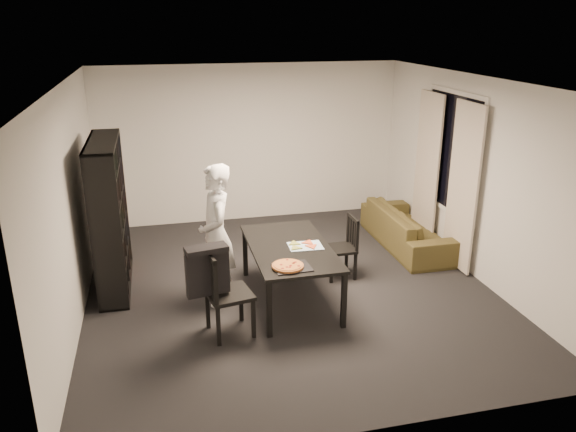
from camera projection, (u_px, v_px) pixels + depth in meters
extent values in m
cube|color=black|center=(289.00, 287.00, 7.23)|extent=(5.00, 5.50, 0.01)
cube|color=white|center=(289.00, 81.00, 6.36)|extent=(5.00, 5.50, 0.01)
cube|color=silver|center=(250.00, 144.00, 9.32)|extent=(5.00, 0.01, 2.60)
cube|color=silver|center=(373.00, 293.00, 4.28)|extent=(5.00, 0.01, 2.60)
cube|color=silver|center=(71.00, 206.00, 6.25)|extent=(0.01, 5.50, 2.60)
cube|color=silver|center=(474.00, 178.00, 7.34)|extent=(0.01, 5.50, 2.60)
cube|color=black|center=(452.00, 153.00, 7.82)|extent=(0.02, 1.40, 1.60)
cube|color=white|center=(451.00, 153.00, 7.82)|extent=(0.03, 1.52, 1.72)
cube|color=beige|center=(463.00, 187.00, 7.45)|extent=(0.03, 0.70, 2.25)
cube|color=beige|center=(427.00, 168.00, 8.40)|extent=(0.03, 0.70, 2.25)
cube|color=black|center=(110.00, 215.00, 6.99)|extent=(0.35, 1.50, 1.90)
cube|color=black|center=(290.00, 248.00, 6.71)|extent=(0.93, 1.68, 0.04)
cube|color=black|center=(269.00, 309.00, 6.00)|extent=(0.06, 0.06, 0.66)
cube|color=black|center=(344.00, 301.00, 6.19)|extent=(0.06, 0.06, 0.66)
cube|color=black|center=(245.00, 252.00, 7.46)|extent=(0.06, 0.06, 0.66)
cube|color=black|center=(306.00, 247.00, 7.64)|extent=(0.06, 0.06, 0.66)
cube|color=black|center=(229.00, 294.00, 6.04)|extent=(0.54, 0.54, 0.04)
cube|color=black|center=(210.00, 275.00, 5.87)|extent=(0.13, 0.46, 0.49)
cube|color=black|center=(209.00, 256.00, 5.79)|extent=(0.11, 0.43, 0.05)
cube|color=black|center=(253.00, 319.00, 6.03)|extent=(0.04, 0.04, 0.45)
cube|color=black|center=(241.00, 303.00, 6.36)|extent=(0.04, 0.04, 0.45)
cube|color=black|center=(218.00, 327.00, 5.87)|extent=(0.04, 0.04, 0.45)
cube|color=black|center=(208.00, 310.00, 6.21)|extent=(0.04, 0.04, 0.45)
cube|color=black|center=(340.00, 249.00, 7.41)|extent=(0.39, 0.39, 0.04)
cube|color=black|center=(353.00, 232.00, 7.38)|extent=(0.05, 0.39, 0.41)
cube|color=black|center=(353.00, 218.00, 7.31)|extent=(0.04, 0.37, 0.05)
cube|color=black|center=(323.00, 259.00, 7.59)|extent=(0.04, 0.04, 0.38)
cube|color=black|center=(331.00, 269.00, 7.29)|extent=(0.04, 0.04, 0.38)
cube|color=black|center=(346.00, 257.00, 7.67)|extent=(0.04, 0.04, 0.38)
cube|color=black|center=(355.00, 267.00, 7.37)|extent=(0.04, 0.04, 0.38)
cube|color=black|center=(208.00, 273.00, 5.85)|extent=(0.47, 0.17, 0.49)
cube|color=black|center=(206.00, 249.00, 5.76)|extent=(0.46, 0.27, 0.05)
imported|color=silver|center=(216.00, 235.00, 6.60)|extent=(0.44, 0.65, 1.72)
cube|color=black|center=(292.00, 267.00, 6.12)|extent=(0.42, 0.34, 0.01)
cylinder|color=#A55E2F|center=(288.00, 266.00, 6.11)|extent=(0.35, 0.35, 0.02)
cylinder|color=gold|center=(288.00, 265.00, 6.10)|extent=(0.31, 0.31, 0.01)
cube|color=silver|center=(305.00, 246.00, 6.70)|extent=(0.41, 0.32, 0.01)
imported|color=#423A1A|center=(408.00, 228.00, 8.46)|extent=(0.77, 1.97, 0.57)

